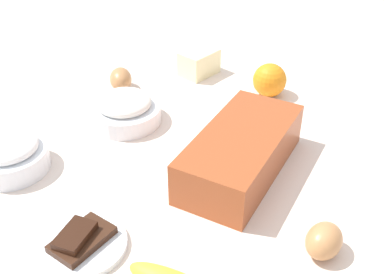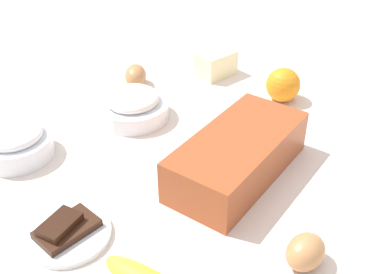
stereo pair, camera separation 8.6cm
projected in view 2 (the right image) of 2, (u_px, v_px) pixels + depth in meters
ground_plane at (192, 159)px, 0.89m from camera, size 2.40×2.40×0.02m
loaf_pan at (238, 155)px, 0.82m from camera, size 0.30×0.18×0.08m
flour_bowl at (133, 106)px, 0.98m from camera, size 0.15×0.15×0.07m
sugar_bowl at (15, 142)px, 0.87m from camera, size 0.13×0.13×0.07m
orange_fruit at (283, 85)px, 1.04m from camera, size 0.08×0.08×0.08m
butter_block at (216, 63)px, 1.15m from camera, size 0.09×0.07×0.06m
egg_near_butter at (305, 252)px, 0.65m from camera, size 0.07×0.05×0.05m
egg_beside_bowl at (136, 76)px, 1.10m from camera, size 0.08×0.09×0.05m
chocolate_plate at (67, 232)px, 0.71m from camera, size 0.13×0.13×0.03m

